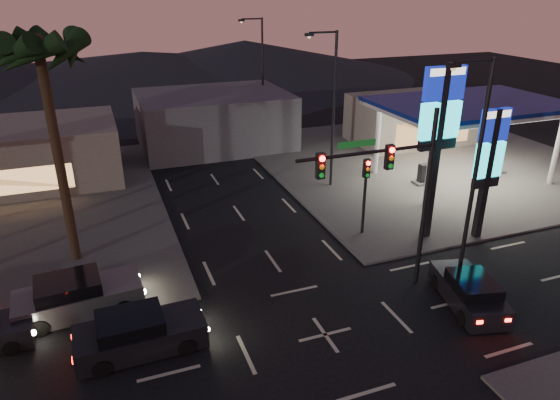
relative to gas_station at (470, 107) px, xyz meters
name	(u,v)px	position (x,y,z in m)	size (l,w,h in m)	color
ground	(325,335)	(-16.00, -12.00, -5.08)	(140.00, 140.00, 0.00)	black
corner_lot_ne	(425,161)	(0.00, 4.00, -5.02)	(24.00, 24.00, 0.12)	#47443F
gas_station	(470,107)	(0.00, 0.00, 0.00)	(12.20, 8.20, 5.47)	silver
convenience_store	(412,119)	(2.00, 9.00, -3.08)	(10.00, 6.00, 4.00)	#726B5B
pylon_sign_tall	(440,121)	(-7.50, -6.50, 1.31)	(2.20, 0.35, 9.00)	black
pylon_sign_short	(490,155)	(-5.00, -7.50, -0.42)	(1.60, 0.35, 7.00)	black
traffic_signal_mast	(393,179)	(-12.24, -10.01, 0.15)	(6.10, 0.39, 8.00)	black
pedestal_signal	(366,184)	(-10.50, -5.02, -2.16)	(0.32, 0.39, 4.30)	black
streetlight_near	(472,167)	(-9.21, -11.00, 0.64)	(2.14, 0.25, 10.00)	black
streetlight_mid	(331,102)	(-9.21, 2.00, 0.64)	(2.14, 0.25, 10.00)	black
streetlight_far	(260,70)	(-9.21, 16.00, 0.64)	(2.14, 0.25, 10.00)	black
palm_a	(41,64)	(-25.00, -2.50, 4.35)	(4.41, 4.41, 10.86)	black
building_far_mid	(214,120)	(-14.00, 14.00, -2.88)	(12.00, 9.00, 4.40)	#4C4C51
hill_right	(245,58)	(-1.00, 48.00, -2.58)	(50.00, 50.00, 5.00)	black
hill_center	(143,66)	(-16.00, 48.00, -3.08)	(60.00, 60.00, 4.00)	black
car_lane_a_front	(139,333)	(-22.79, -10.35, -4.36)	(4.83, 2.14, 1.55)	black
car_lane_b_front	(77,297)	(-24.89, -7.12, -4.32)	(5.19, 2.46, 1.65)	#505052
suv_station	(469,292)	(-9.52, -12.31, -4.43)	(2.72, 4.48, 1.40)	black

